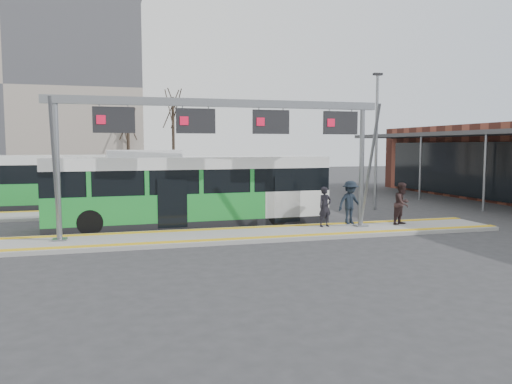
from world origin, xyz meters
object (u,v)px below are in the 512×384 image
(passenger_a, at_px, (325,207))
(passenger_b, at_px, (402,203))
(gantry, at_px, (226,127))
(hero_bus, at_px, (190,191))
(passenger_c, at_px, (350,202))

(passenger_a, bearing_deg, passenger_b, -19.78)
(passenger_a, bearing_deg, gantry, 170.60)
(passenger_a, distance_m, passenger_b, 3.48)
(gantry, height_order, hero_bus, gantry)
(gantry, distance_m, hero_bus, 4.24)
(hero_bus, distance_m, passenger_c, 7.08)
(passenger_c, bearing_deg, hero_bus, 149.70)
(passenger_c, bearing_deg, gantry, 176.37)
(gantry, bearing_deg, passenger_a, 4.51)
(hero_bus, xyz_separation_m, passenger_c, (6.67, -2.34, -0.45))
(gantry, distance_m, passenger_a, 5.46)
(passenger_a, relative_size, passenger_b, 0.92)
(gantry, xyz_separation_m, hero_bus, (-0.98, 3.07, -2.75))
(passenger_a, distance_m, passenger_c, 1.42)
(hero_bus, relative_size, passenger_b, 6.76)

